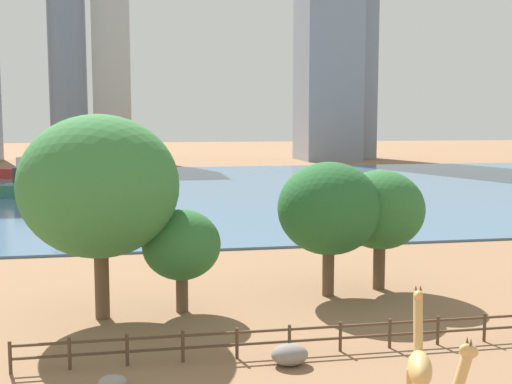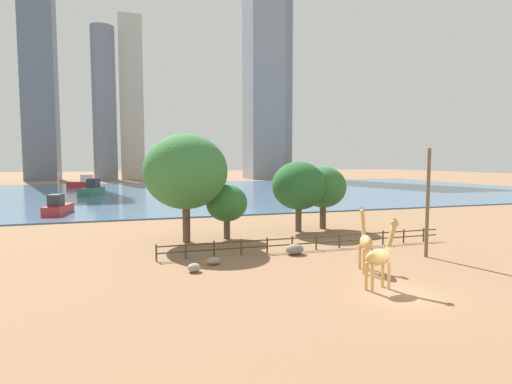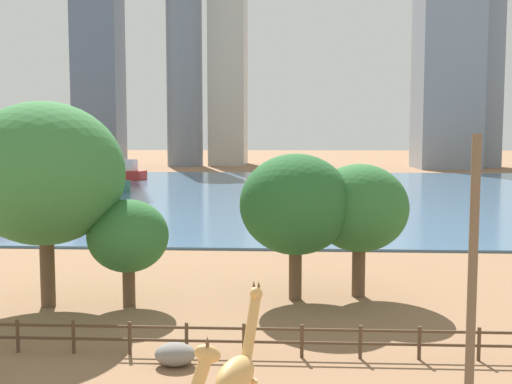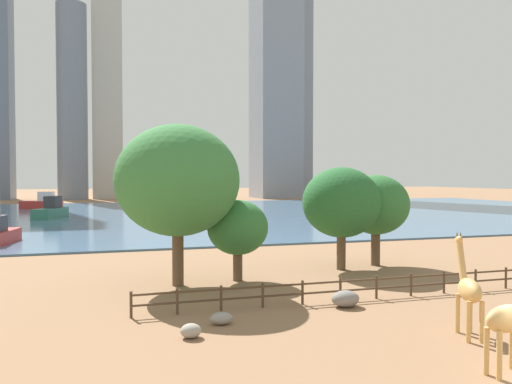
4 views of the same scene
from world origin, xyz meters
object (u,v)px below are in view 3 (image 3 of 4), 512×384
at_px(tree_left_large, 44,174).
at_px(tree_center_broad, 359,209).
at_px(giraffe_tall, 238,374).
at_px(tree_left_small, 128,236).
at_px(utility_pole, 472,279).
at_px(boat_tug, 106,185).
at_px(boat_ferry, 124,173).
at_px(tree_right_tall, 296,205).
at_px(boulder_by_pole, 175,354).

height_order(tree_left_large, tree_center_broad, tree_left_large).
height_order(giraffe_tall, tree_left_small, tree_left_small).
bearing_deg(utility_pole, tree_center_broad, 97.13).
bearing_deg(boat_tug, boat_ferry, -153.05).
distance_m(utility_pole, tree_right_tall, 14.56).
xyz_separation_m(boulder_by_pole, tree_right_tall, (4.55, 9.70, 4.53)).
bearing_deg(tree_left_small, utility_pole, -41.69).
distance_m(giraffe_tall, boat_ferry, 98.11).
bearing_deg(boat_tug, tree_right_tall, 43.00).
xyz_separation_m(tree_left_large, tree_left_small, (3.99, 0.36, -3.13)).
relative_size(utility_pole, tree_left_large, 0.85).
bearing_deg(giraffe_tall, utility_pole, -53.41).
relative_size(tree_right_tall, boat_tug, 0.90).
xyz_separation_m(tree_right_tall, boat_tug, (-25.31, 53.21, -3.57)).
xyz_separation_m(giraffe_tall, tree_left_small, (-6.61, 14.00, 1.46)).
distance_m(utility_pole, tree_left_large, 21.11).
bearing_deg(utility_pole, tree_left_large, 146.31).
relative_size(tree_center_broad, boat_ferry, 0.83).
height_order(giraffe_tall, tree_center_broad, tree_center_broad).
relative_size(tree_left_small, boat_ferry, 0.63).
distance_m(boulder_by_pole, boat_ferry, 91.65).
xyz_separation_m(boulder_by_pole, boat_tug, (-20.77, 62.91, 0.95)).
height_order(tree_right_tall, boat_tug, tree_right_tall).
height_order(utility_pole, boat_tug, utility_pole).
relative_size(giraffe_tall, utility_pole, 0.51).
distance_m(tree_right_tall, boat_tug, 59.03).
height_order(giraffe_tall, boat_ferry, giraffe_tall).
distance_m(boulder_by_pole, boat_tug, 66.25).
xyz_separation_m(tree_left_small, boat_tug, (-16.99, 54.81, -2.11)).
relative_size(tree_right_tall, tree_left_small, 1.42).
relative_size(boulder_by_pole, tree_right_tall, 0.20).
bearing_deg(tree_right_tall, utility_pole, -69.27).
distance_m(giraffe_tall, tree_center_broad, 17.40).
height_order(tree_left_large, tree_left_small, tree_left_large).
distance_m(boulder_by_pole, tree_right_tall, 11.63).
bearing_deg(tree_right_tall, boat_tug, 115.44).
relative_size(giraffe_tall, boulder_by_pole, 2.89).
distance_m(tree_left_large, tree_center_broad, 16.02).
bearing_deg(boat_tug, tree_left_small, 34.77).
bearing_deg(boulder_by_pole, boat_ferry, 105.80).
height_order(tree_left_large, tree_right_tall, tree_left_large).
height_order(tree_right_tall, tree_left_small, tree_right_tall).
bearing_deg(giraffe_tall, tree_left_small, 45.57).
xyz_separation_m(giraffe_tall, boat_tug, (-23.60, 68.82, -0.66)).
distance_m(tree_center_broad, boat_ferry, 84.38).
bearing_deg(tree_left_large, utility_pole, -33.69).
height_order(utility_pole, tree_right_tall, utility_pole).
height_order(giraffe_tall, boat_tug, giraffe_tall).
bearing_deg(tree_left_large, tree_right_tall, 9.04).
relative_size(tree_left_large, boat_tug, 1.20).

